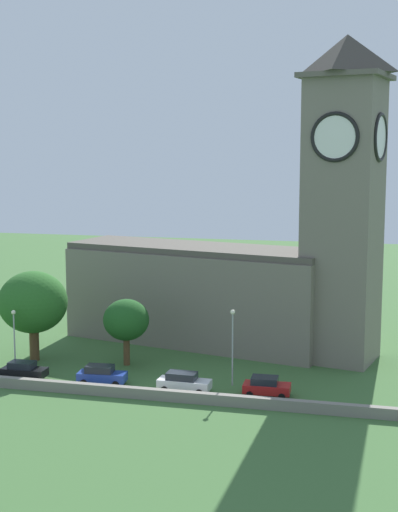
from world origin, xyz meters
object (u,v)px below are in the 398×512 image
streetlamp_west_mid (233,335)px  tree_churchyard (126,320)px  church (246,262)px  streetlamp_west_end (14,330)px  car_red (266,386)px  tree_riverside_west (33,302)px  car_black (24,370)px  car_blue (101,375)px  car_white (184,382)px

streetlamp_west_mid → tree_churchyard: size_ratio=1.06×
church → streetlamp_west_end: 25.29m
car_red → streetlamp_west_mid: 5.64m
tree_riverside_west → streetlamp_west_end: bearing=-90.7°
car_black → streetlamp_west_end: (-1.97, 2.06, 3.32)m
church → streetlamp_west_mid: size_ratio=5.08×
church → streetlamp_west_mid: (1.32, -13.56, -4.69)m
car_black → car_blue: bearing=1.5°
church → car_black: church is taller
car_black → tree_churchyard: (7.90, 6.76, 3.77)m
streetlamp_west_end → car_red: bearing=-3.3°
streetlamp_west_mid → car_black: bearing=-172.0°
car_red → streetlamp_west_end: (-25.02, 1.45, 3.29)m
car_black → car_white: 15.69m
tree_churchyard → tree_riverside_west: size_ratio=0.73×
car_blue → car_white: car_blue is taller
church → tree_churchyard: church is taller
car_blue → streetlamp_west_end: 10.42m
car_black → car_blue: size_ratio=0.94×
streetlamp_west_end → tree_churchyard: tree_churchyard is taller
car_blue → car_red: car_blue is taller
church → streetlamp_west_end: (-20.21, -14.26, -5.27)m
car_red → tree_churchyard: size_ratio=0.62×
car_black → tree_churchyard: 11.06m
streetlamp_west_mid → car_white: bearing=-143.9°
church → streetlamp_west_mid: 14.40m
car_blue → church: bearing=57.0°
car_black → car_red: size_ratio=1.02×
car_black → car_blue: 7.76m
car_white → car_red: (7.35, 0.66, -0.03)m
tree_churchyard → car_black: bearing=-139.4°
car_red → tree_churchyard: bearing=157.9°
car_black → tree_churchyard: bearing=40.6°
car_red → car_white: bearing=-174.9°
car_white → streetlamp_west_end: bearing=173.2°
car_blue → streetlamp_west_end: (-9.73, 1.86, 3.25)m
car_black → car_white: bearing=-0.2°
car_blue → tree_churchyard: size_ratio=0.68×
car_red → tree_churchyard: (-15.15, 6.16, 3.74)m
car_black → car_white: size_ratio=0.90×
car_black → tree_riverside_west: 8.28m
car_red → car_black: bearing=-178.5°
tree_churchyard → tree_riverside_west: tree_riverside_west is taller
tree_churchyard → streetlamp_west_mid: bearing=-18.9°
streetlamp_west_mid → tree_riverside_west: size_ratio=0.77×
streetlamp_west_mid → tree_churchyard: (-11.66, 4.00, -0.14)m
tree_riverside_west → streetlamp_west_mid: bearing=-8.9°
car_white → streetlamp_west_end: (-17.66, 2.11, 3.26)m
church → streetlamp_west_end: size_ratio=5.93×
church → streetlamp_west_end: church is taller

